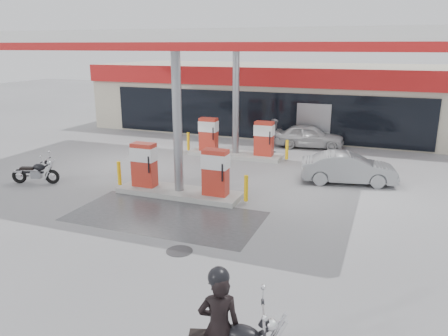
# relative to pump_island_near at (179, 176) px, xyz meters

# --- Properties ---
(ground) EXTENTS (90.00, 90.00, 0.00)m
(ground) POSITION_rel_pump_island_near_xyz_m (0.00, -2.00, -0.71)
(ground) COLOR gray
(ground) RESTS_ON ground
(wet_patch) EXTENTS (6.00, 3.00, 0.00)m
(wet_patch) POSITION_rel_pump_island_near_xyz_m (0.50, -2.00, -0.71)
(wet_patch) COLOR #4C4C4F
(wet_patch) RESTS_ON ground
(drain_cover) EXTENTS (0.70, 0.70, 0.01)m
(drain_cover) POSITION_rel_pump_island_near_xyz_m (2.00, -4.00, -0.71)
(drain_cover) COLOR #38383A
(drain_cover) RESTS_ON ground
(store_building) EXTENTS (22.00, 8.22, 4.00)m
(store_building) POSITION_rel_pump_island_near_xyz_m (0.01, 13.94, 1.30)
(store_building) COLOR #BEB79F
(store_building) RESTS_ON ground
(canopy) EXTENTS (16.00, 10.02, 5.51)m
(canopy) POSITION_rel_pump_island_near_xyz_m (0.00, 3.00, 4.56)
(canopy) COLOR silver
(canopy) RESTS_ON ground
(pump_island_near) EXTENTS (5.14, 1.30, 1.78)m
(pump_island_near) POSITION_rel_pump_island_near_xyz_m (0.00, 0.00, 0.00)
(pump_island_near) COLOR #9E9E99
(pump_island_near) RESTS_ON ground
(pump_island_far) EXTENTS (5.14, 1.30, 1.78)m
(pump_island_far) POSITION_rel_pump_island_near_xyz_m (0.00, 6.00, 0.00)
(pump_island_far) COLOR #9E9E99
(pump_island_far) RESTS_ON ground
(biker_main) EXTENTS (0.78, 0.67, 1.81)m
(biker_main) POSITION_rel_pump_island_near_xyz_m (4.58, -7.72, 0.20)
(biker_main) COLOR black
(biker_main) RESTS_ON ground
(parked_motorcycle) EXTENTS (1.82, 0.85, 0.96)m
(parked_motorcycle) POSITION_rel_pump_island_near_xyz_m (-5.74, -0.78, -0.28)
(parked_motorcycle) COLOR black
(parked_motorcycle) RESTS_ON ground
(sedan_white) EXTENTS (3.69, 1.89, 1.20)m
(sedan_white) POSITION_rel_pump_island_near_xyz_m (2.95, 9.20, -0.11)
(sedan_white) COLOR silver
(sedan_white) RESTS_ON ground
(attendant) EXTENTS (0.71, 0.88, 1.72)m
(attendant) POSITION_rel_pump_island_near_xyz_m (1.57, 7.25, 0.15)
(attendant) COLOR #4F4E53
(attendant) RESTS_ON ground
(hatchback_silver) EXTENTS (3.77, 1.95, 1.18)m
(hatchback_silver) POSITION_rel_pump_island_near_xyz_m (5.47, 3.60, -0.12)
(hatchback_silver) COLOR gray
(hatchback_silver) RESTS_ON ground
(parked_car_left) EXTENTS (5.01, 3.43, 1.35)m
(parked_car_left) POSITION_rel_pump_island_near_xyz_m (-5.32, 12.00, -0.04)
(parked_car_left) COLOR #B0B2B9
(parked_car_left) RESTS_ON ground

